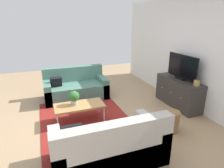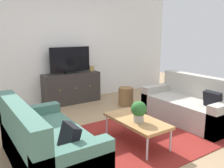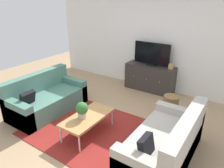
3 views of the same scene
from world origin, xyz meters
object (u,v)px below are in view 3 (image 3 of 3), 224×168
at_px(wicker_basket, 171,105).
at_px(couch_right_side, 167,145).
at_px(couch_left_side, 45,99).
at_px(tv_console, 150,78).
at_px(flat_screen_tv, 152,54).
at_px(coffee_table, 88,118).
at_px(mantel_clock, 171,67).
at_px(potted_plant, 82,109).

bearing_deg(wicker_basket, couch_right_side, -72.49).
distance_m(couch_left_side, tv_console, 2.80).
height_order(tv_console, flat_screen_tv, flat_screen_tv).
distance_m(tv_console, wicker_basket, 1.32).
distance_m(couch_left_side, flat_screen_tv, 2.91).
distance_m(couch_right_side, flat_screen_tv, 2.87).
bearing_deg(couch_left_side, tv_console, 58.04).
height_order(coffee_table, tv_console, tv_console).
bearing_deg(mantel_clock, couch_right_side, -70.50).
bearing_deg(potted_plant, wicker_basket, 57.99).
xyz_separation_m(mantel_clock, wicker_basket, (0.38, -0.92, -0.57)).
height_order(coffee_table, wicker_basket, wicker_basket).
height_order(potted_plant, flat_screen_tv, flat_screen_tv).
xyz_separation_m(couch_right_side, potted_plant, (-1.53, -0.26, 0.27)).
xyz_separation_m(coffee_table, tv_console, (0.09, 2.53, 0.00)).
bearing_deg(tv_console, coffee_table, -92.12).
xyz_separation_m(couch_left_side, wicker_basket, (2.41, 1.46, -0.07)).
relative_size(tv_console, flat_screen_tv, 1.36).
bearing_deg(couch_right_side, potted_plant, -170.52).
bearing_deg(potted_plant, tv_console, 87.01).
bearing_deg(tv_console, potted_plant, -92.99).
xyz_separation_m(couch_left_side, couch_right_side, (2.87, 0.00, 0.00)).
height_order(coffee_table, flat_screen_tv, flat_screen_tv).
xyz_separation_m(couch_right_side, tv_console, (-1.39, 2.37, 0.08)).
bearing_deg(tv_console, couch_right_side, -59.61).
xyz_separation_m(potted_plant, flat_screen_tv, (0.14, 2.65, 0.47)).
height_order(couch_left_side, wicker_basket, couch_left_side).
relative_size(coffee_table, mantel_clock, 8.14).
bearing_deg(mantel_clock, coffee_table, -104.29).
relative_size(couch_left_side, wicker_basket, 4.08).
bearing_deg(couch_left_side, coffee_table, -6.56).
relative_size(mantel_clock, wicker_basket, 0.31).
bearing_deg(mantel_clock, potted_plant, -104.68).
relative_size(couch_right_side, mantel_clock, 13.13).
relative_size(coffee_table, wicker_basket, 2.53).
bearing_deg(tv_console, wicker_basket, -44.54).
relative_size(tv_console, mantel_clock, 10.33).
height_order(potted_plant, tv_console, tv_console).
distance_m(couch_left_side, potted_plant, 1.40).
xyz_separation_m(potted_plant, tv_console, (0.14, 2.63, -0.20)).
height_order(couch_left_side, couch_right_side, same).
relative_size(coffee_table, tv_console, 0.79).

